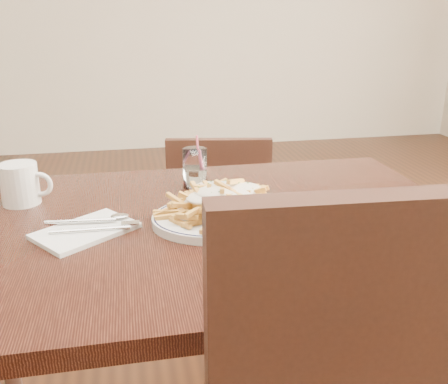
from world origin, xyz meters
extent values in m
cube|color=black|center=(0.00, 0.00, 0.73)|extent=(1.20, 0.80, 0.04)
cylinder|color=black|center=(-0.55, 0.35, 0.35)|extent=(0.05, 0.05, 0.71)
cylinder|color=black|center=(0.55, 0.35, 0.35)|extent=(0.05, 0.05, 0.71)
cube|color=black|center=(0.15, -0.53, 0.74)|extent=(0.46, 0.07, 0.50)
cube|color=black|center=(0.18, 0.77, 0.37)|extent=(0.42, 0.42, 0.03)
cube|color=black|center=(0.15, 0.61, 0.58)|extent=(0.36, 0.09, 0.39)
cylinder|color=black|center=(0.35, 0.89, 0.18)|extent=(0.03, 0.03, 0.35)
cylinder|color=black|center=(0.05, 0.95, 0.18)|extent=(0.03, 0.03, 0.35)
cylinder|color=black|center=(0.30, 0.59, 0.18)|extent=(0.03, 0.03, 0.35)
cylinder|color=black|center=(0.00, 0.64, 0.18)|extent=(0.03, 0.03, 0.35)
torus|color=black|center=(0.04, -0.02, 0.77)|extent=(0.35, 0.35, 0.01)
ellipsoid|color=white|center=(0.04, -0.02, 0.83)|extent=(0.22, 0.20, 0.03)
cube|color=silver|center=(-0.25, -0.02, 0.75)|extent=(0.23, 0.22, 0.01)
cylinder|color=white|center=(0.01, 0.23, 0.80)|extent=(0.06, 0.06, 0.10)
cylinder|color=white|center=(0.01, 0.23, 0.78)|extent=(0.06, 0.06, 0.05)
cylinder|color=#E7577E|center=(0.02, 0.24, 0.82)|extent=(0.02, 0.03, 0.13)
cylinder|color=silver|center=(-0.41, 0.19, 0.80)|extent=(0.09, 0.09, 0.10)
torus|color=silver|center=(-0.36, 0.18, 0.80)|extent=(0.06, 0.03, 0.06)
camera|label=1|loc=(-0.15, -1.00, 1.18)|focal=40.00mm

